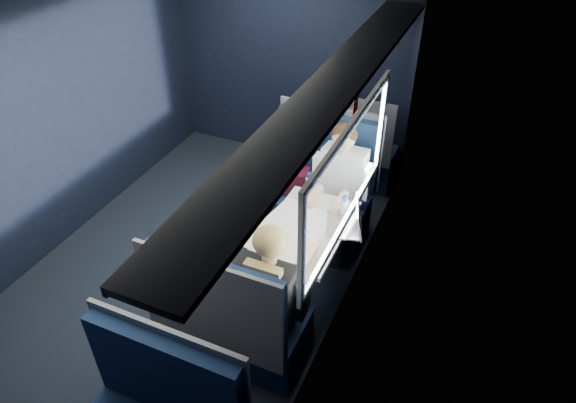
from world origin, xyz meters
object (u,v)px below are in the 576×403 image
at_px(woman, 274,288).
at_px(bottle_small, 344,208).
at_px(seat_bay_near, 318,195).
at_px(man, 339,185).
at_px(cup, 347,208).
at_px(table, 303,233).
at_px(seat_row_front, 348,151).
at_px(laptop, 350,222).
at_px(seat_bay_far, 234,323).

height_order(woman, bottle_small, woman).
distance_m(seat_bay_near, woman, 1.63).
bearing_deg(woman, man, 90.00).
distance_m(seat_bay_near, cup, 0.81).
height_order(table, seat_row_front, seat_row_front).
xyz_separation_m(seat_bay_near, laptop, (0.55, -0.74, 0.39)).
relative_size(table, cup, 11.24).
height_order(seat_bay_far, woman, woman).
height_order(table, cup, cup).
relative_size(woman, bottle_small, 6.03).
xyz_separation_m(seat_bay_far, woman, (0.25, 0.17, 0.31)).
bearing_deg(seat_bay_far, cup, 69.38).
relative_size(seat_bay_far, woman, 0.95).
bearing_deg(seat_row_front, woman, -84.30).
relative_size(man, laptop, 3.22).
height_order(seat_row_front, cup, seat_row_front).
xyz_separation_m(table, man, (0.07, 0.70, 0.06)).
distance_m(seat_row_front, bottle_small, 1.67).
bearing_deg(seat_bay_near, seat_bay_far, -89.62).
distance_m(seat_bay_far, man, 1.62).
bearing_deg(bottle_small, man, 112.88).
height_order(seat_bay_near, cup, seat_bay_near).
relative_size(table, man, 0.76).
bearing_deg(seat_bay_near, laptop, -53.53).
height_order(laptop, cup, laptop).
xyz_separation_m(bottle_small, cup, (0.00, 0.07, -0.05)).
height_order(seat_bay_near, woman, woman).
height_order(seat_bay_far, seat_row_front, seat_bay_far).
height_order(woman, cup, woman).
bearing_deg(bottle_small, table, -137.45).
bearing_deg(laptop, woman, -109.11).
bearing_deg(cup, table, -130.24).
bearing_deg(bottle_small, cup, 87.64).
relative_size(seat_bay_near, woman, 0.95).
relative_size(seat_bay_far, seat_row_front, 1.09).
relative_size(seat_bay_near, seat_bay_far, 1.00).
bearing_deg(laptop, man, 116.73).
height_order(bottle_small, cup, bottle_small).
xyz_separation_m(man, woman, (0.00, -1.41, 0.01)).
distance_m(seat_bay_far, bottle_small, 1.27).
xyz_separation_m(laptop, cup, (-0.09, 0.19, -0.03)).
xyz_separation_m(seat_bay_far, bottle_small, (0.44, 1.11, 0.42)).
xyz_separation_m(seat_bay_far, cup, (0.45, 1.19, 0.37)).
relative_size(seat_bay_near, cup, 14.16).
bearing_deg(laptop, seat_bay_far, -118.30).
bearing_deg(cup, woman, -100.92).
distance_m(seat_bay_near, laptop, 1.00).
relative_size(seat_row_front, laptop, 2.82).
relative_size(seat_bay_near, man, 0.95).
height_order(seat_bay_far, man, man).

